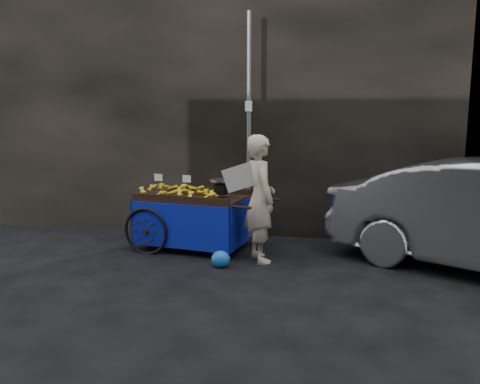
# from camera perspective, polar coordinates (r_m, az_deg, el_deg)

# --- Properties ---
(ground) EXTENTS (80.00, 80.00, 0.00)m
(ground) POSITION_cam_1_polar(r_m,az_deg,el_deg) (7.44, -2.78, -8.20)
(ground) COLOR black
(ground) RESTS_ON ground
(building_wall) EXTENTS (13.50, 2.00, 5.00)m
(building_wall) POSITION_cam_1_polar(r_m,az_deg,el_deg) (9.60, 2.84, 10.83)
(building_wall) COLOR black
(building_wall) RESTS_ON ground
(street_pole) EXTENTS (0.12, 0.10, 4.00)m
(street_pole) POSITION_cam_1_polar(r_m,az_deg,el_deg) (8.32, 1.10, 7.71)
(street_pole) COLOR slate
(street_pole) RESTS_ON ground
(banana_cart) EXTENTS (2.52, 1.47, 1.29)m
(banana_cart) POSITION_cam_1_polar(r_m,az_deg,el_deg) (7.95, -6.09, -1.20)
(banana_cart) COLOR black
(banana_cart) RESTS_ON ground
(vendor) EXTENTS (0.95, 0.85, 1.96)m
(vendor) POSITION_cam_1_polar(r_m,az_deg,el_deg) (7.17, 2.44, -0.80)
(vendor) COLOR beige
(vendor) RESTS_ON ground
(plastic_bag) EXTENTS (0.28, 0.23, 0.25)m
(plastic_bag) POSITION_cam_1_polar(r_m,az_deg,el_deg) (7.02, -2.37, -8.17)
(plastic_bag) COLOR blue
(plastic_bag) RESTS_ON ground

